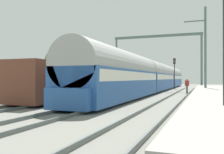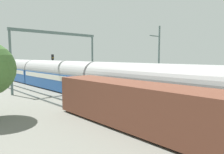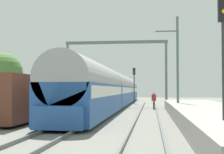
{
  "view_description": "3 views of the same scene",
  "coord_description": "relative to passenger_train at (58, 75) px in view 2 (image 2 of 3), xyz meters",
  "views": [
    {
      "loc": [
        6.26,
        -14.83,
        1.73
      ],
      "look_at": [
        0.0,
        2.16,
        1.82
      ],
      "focal_mm": 40.01,
      "sensor_mm": 36.0,
      "label": 1
    },
    {
      "loc": [
        -13.77,
        -5.05,
        4.51
      ],
      "look_at": [
        1.7,
        11.34,
        2.27
      ],
      "focal_mm": 32.77,
      "sensor_mm": 36.0,
      "label": 2
    },
    {
      "loc": [
        4.27,
        -18.65,
        2.03
      ],
      "look_at": [
        0.0,
        16.45,
        3.33
      ],
      "focal_mm": 52.29,
      "sensor_mm": 36.0,
      "label": 3
    }
  ],
  "objects": [
    {
      "name": "ground",
      "position": [
        0.0,
        -20.42,
        -1.97
      ],
      "size": [
        120.0,
        120.0,
        0.0
      ],
      "primitive_type": "plane",
      "color": "slate"
    },
    {
      "name": "track_far_west",
      "position": [
        -4.0,
        -20.42,
        -1.89
      ],
      "size": [
        1.51,
        60.0,
        0.16
      ],
      "color": "#565E5D",
      "rests_on": "ground"
    },
    {
      "name": "track_west",
      "position": [
        0.0,
        -20.42,
        -1.89
      ],
      "size": [
        1.52,
        60.0,
        0.16
      ],
      "color": "#565E5D",
      "rests_on": "ground"
    },
    {
      "name": "platform",
      "position": [
        7.82,
        -18.42,
        -1.52
      ],
      "size": [
        4.4,
        28.0,
        0.9
      ],
      "color": "gray",
      "rests_on": "ground"
    },
    {
      "name": "passenger_train",
      "position": [
        0.0,
        0.0,
        0.0
      ],
      "size": [
        2.93,
        49.2,
        3.82
      ],
      "color": "#28569E",
      "rests_on": "ground"
    },
    {
      "name": "freight_car",
      "position": [
        -4.0,
        -17.14,
        -0.5
      ],
      "size": [
        2.8,
        13.0,
        2.7
      ],
      "color": "brown",
      "rests_on": "ground"
    },
    {
      "name": "person_crossing",
      "position": [
        4.49,
        -6.0,
        -0.94
      ],
      "size": [
        0.46,
        0.37,
        1.73
      ],
      "rotation": [
        0.0,
        0.0,
        3.5
      ],
      "color": "#3C3C3C",
      "rests_on": "ground"
    },
    {
      "name": "railway_signal_far",
      "position": [
        1.92,
        5.09,
        1.16
      ],
      "size": [
        0.36,
        0.3,
        4.88
      ],
      "color": "#2D2D33",
      "rests_on": "ground"
    },
    {
      "name": "catenary_gantry",
      "position": [
        0.0,
        -0.05,
        3.65
      ],
      "size": [
        12.4,
        0.28,
        7.86
      ],
      "color": "#526765",
      "rests_on": "ground"
    },
    {
      "name": "catenary_pole_east_mid",
      "position": [
        6.35,
        -11.98,
        2.18
      ],
      "size": [
        1.9,
        0.2,
        8.0
      ],
      "color": "#526765",
      "rests_on": "ground"
    }
  ]
}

